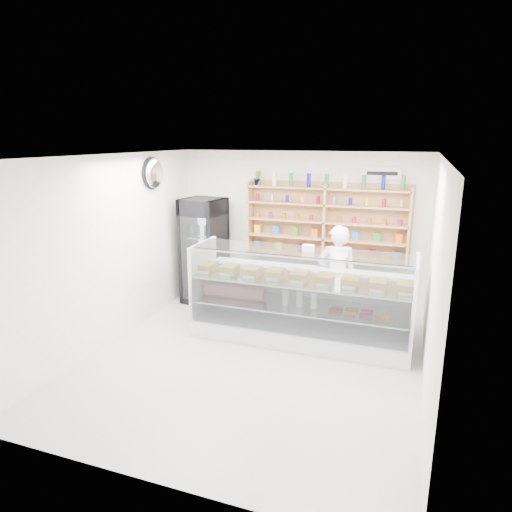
% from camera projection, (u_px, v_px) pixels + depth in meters
% --- Properties ---
extents(room, '(5.00, 5.00, 5.00)m').
position_uv_depth(room, '(252.00, 264.00, 6.04)').
color(room, '#A6A7AB').
rests_on(room, ground).
extents(display_counter, '(3.29, 0.98, 1.43)m').
position_uv_depth(display_counter, '(300.00, 316.00, 6.96)').
color(display_counter, white).
rests_on(display_counter, floor).
extents(shop_worker, '(0.71, 0.56, 1.70)m').
position_uv_depth(shop_worker, '(337.00, 277.00, 7.33)').
color(shop_worker, white).
rests_on(shop_worker, floor).
extents(drinks_cooler, '(0.78, 0.76, 1.96)m').
position_uv_depth(drinks_cooler, '(204.00, 251.00, 8.46)').
color(drinks_cooler, black).
rests_on(drinks_cooler, floor).
extents(wall_shelving, '(2.84, 0.28, 1.33)m').
position_uv_depth(wall_shelving, '(325.00, 222.00, 7.96)').
color(wall_shelving, tan).
rests_on(wall_shelving, back_wall).
extents(potted_plant, '(0.16, 0.14, 0.27)m').
position_uv_depth(potted_plant, '(258.00, 178.00, 8.18)').
color(potted_plant, '#1E6626').
rests_on(potted_plant, wall_shelving).
extents(security_mirror, '(0.15, 0.50, 0.50)m').
position_uv_depth(security_mirror, '(154.00, 173.00, 7.57)').
color(security_mirror, silver).
rests_on(security_mirror, left_wall).
extents(wall_sign, '(0.62, 0.03, 0.20)m').
position_uv_depth(wall_sign, '(382.00, 173.00, 7.57)').
color(wall_sign, white).
rests_on(wall_sign, back_wall).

